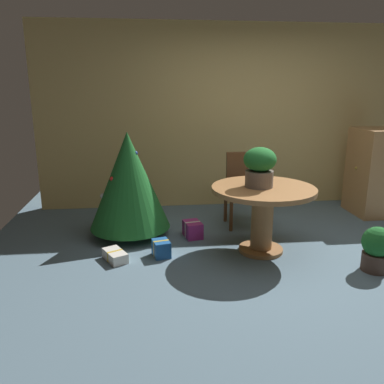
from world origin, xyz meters
TOP-DOWN VIEW (x-y plane):
  - ground_plane at (0.00, 0.00)m, footprint 6.60×6.60m
  - back_wall_panel at (0.00, 2.20)m, footprint 6.00×0.10m
  - round_dining_table at (-0.25, 0.35)m, footprint 1.09×1.09m
  - flower_vase at (-0.30, 0.37)m, footprint 0.34×0.34m
  - wooden_chair_far at (-0.25, 1.25)m, footprint 0.44×0.41m
  - holiday_tree at (-1.67, 1.00)m, footprint 0.95×0.95m
  - gift_box_cream at (-1.81, 0.28)m, footprint 0.29×0.35m
  - gift_box_purple at (-0.94, 0.85)m, footprint 0.23×0.29m
  - gift_box_blue at (-1.33, 0.34)m, footprint 0.21×0.24m
  - wooden_cabinet at (1.63, 1.49)m, footprint 0.51×0.66m
  - potted_plant at (0.72, -0.22)m, footprint 0.29×0.29m

SIDE VIEW (x-z plane):
  - ground_plane at x=0.00m, z-range 0.00..0.00m
  - gift_box_cream at x=-1.81m, z-range 0.00..0.10m
  - gift_box_blue at x=-1.33m, z-range 0.00..0.17m
  - gift_box_purple at x=-0.94m, z-range 0.00..0.19m
  - potted_plant at x=0.72m, z-range 0.01..0.45m
  - round_dining_table at x=-0.25m, z-range 0.16..0.88m
  - wooden_chair_far at x=-0.25m, z-range 0.07..0.99m
  - wooden_cabinet at x=1.63m, z-range 0.00..1.19m
  - holiday_tree at x=-1.67m, z-range 0.05..1.29m
  - flower_vase at x=-0.30m, z-range 0.74..1.15m
  - back_wall_panel at x=0.00m, z-range 0.00..2.60m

